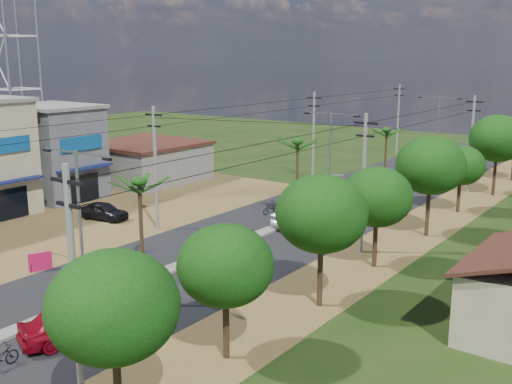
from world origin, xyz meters
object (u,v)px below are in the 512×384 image
(car_red_near, at_px, (75,323))
(roadside_sign, at_px, (40,262))
(car_white_far, at_px, (331,188))
(car_parked_dark, at_px, (104,211))
(car_silver_mid, at_px, (304,217))

(car_red_near, bearing_deg, roadside_sign, -5.44)
(car_white_far, distance_m, car_parked_dark, 20.42)
(car_red_near, xyz_separation_m, car_silver_mid, (-1.32, 21.44, 0.01))
(roadside_sign, bearing_deg, car_red_near, -4.45)
(car_white_far, bearing_deg, roadside_sign, -123.35)
(car_parked_dark, bearing_deg, car_red_near, -143.67)
(roadside_sign, bearing_deg, car_parked_dark, 143.03)
(car_parked_dark, bearing_deg, car_white_far, -40.49)
(car_red_near, bearing_deg, car_parked_dark, -22.75)
(car_white_far, bearing_deg, car_red_near, -105.97)
(car_red_near, relative_size, car_white_far, 0.90)
(car_silver_mid, xyz_separation_m, car_parked_dark, (-13.71, -7.38, -0.14))
(car_white_far, relative_size, roadside_sign, 4.14)
(car_silver_mid, bearing_deg, car_parked_dark, 46.07)
(car_silver_mid, height_order, car_parked_dark, car_silver_mid)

